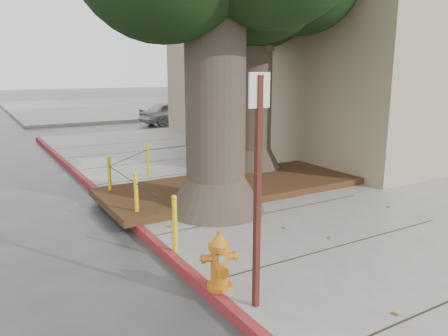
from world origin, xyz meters
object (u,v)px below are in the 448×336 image
Objects in this scene: car_red at (264,108)px; fire_hydrant at (219,261)px; signpost at (258,181)px; car_silver at (173,113)px.

fire_hydrant is at bearing 146.93° from car_red.
car_silver is (7.24, 18.74, -1.12)m from signpost.
fire_hydrant is at bearing 152.89° from car_silver.
fire_hydrant is 0.29× the size of signpost.
signpost is 0.76× the size of car_silver.
car_silver is at bearing 67.02° from signpost.
fire_hydrant is 0.21× the size of car_red.
car_silver is at bearing 83.52° from fire_hydrant.
car_silver is 6.10m from car_red.
signpost reaches higher than car_silver.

